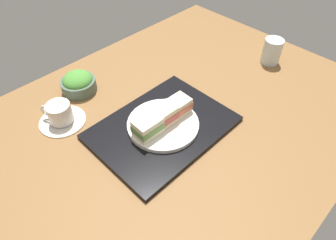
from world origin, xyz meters
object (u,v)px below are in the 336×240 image
Objects in this scene: sandwich_plate at (163,124)px; salad_bowl at (78,83)px; sandwich_middle at (163,116)px; sandwich_far at (177,107)px; coffee_cup at (60,115)px; sandwich_near at (148,127)px; drinking_glass at (272,51)px.

salad_bowl is (-7.63, 34.54, 1.08)cm from sandwich_plate.
sandwich_middle reaches higher than sandwich_far.
salad_bowl is at bearing 102.45° from sandwich_plate.
sandwich_plate is at bearing -77.55° from salad_bowl.
sandwich_plate is 1.51× the size of coffee_cup.
sandwich_plate is 2.65× the size of sandwich_near.
coffee_cup is (-20.42, 25.15, -2.77)cm from sandwich_middle.
sandwich_middle is 6.20cm from sandwich_far.
sandwich_far is 49.26cm from drinking_glass.
sandwich_middle is at bearing 176.30° from drinking_glass.
sandwich_middle is 0.84× the size of drinking_glass.
drinking_glass is at bearing -31.20° from salad_bowl.
salad_bowl is 0.83× the size of coffee_cup.
coffee_cup is at bearing 129.07° from sandwich_middle.
coffee_cup is (-20.42, 25.15, 0.77)cm from sandwich_plate.
drinking_glass reaches higher than sandwich_near.
sandwich_plate is 2.66× the size of sandwich_middle.
sandwich_near reaches higher than coffee_cup.
sandwich_far is 0.86× the size of drinking_glass.
salad_bowl is (-1.43, 34.60, -2.41)cm from sandwich_near.
coffee_cup is 1.49× the size of drinking_glass.
salad_bowl is (-7.63, 34.54, -2.46)cm from sandwich_middle.
sandwich_far is (6.19, 0.06, -0.30)cm from sandwich_middle.
sandwich_far is at bearing 0.51° from sandwich_plate.
coffee_cup is at bearing 136.68° from sandwich_far.
sandwich_near is 1.00× the size of sandwich_middle.
sandwich_far is at bearing -68.16° from salad_bowl.
sandwich_near is at bearing -60.56° from coffee_cup.
sandwich_middle is 55.44cm from drinking_glass.
sandwich_plate is 35.39cm from salad_bowl.
sandwich_plate is at bearing 176.30° from drinking_glass.
sandwich_near is 12.39cm from sandwich_far.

